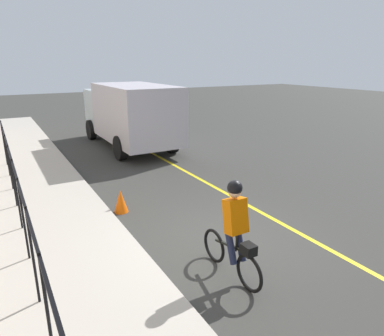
{
  "coord_description": "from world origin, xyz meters",
  "views": [
    {
      "loc": [
        -5.55,
        4.02,
        3.71
      ],
      "look_at": [
        2.1,
        -0.38,
        1.0
      ],
      "focal_mm": 32.58,
      "sensor_mm": 36.0,
      "label": 1
    }
  ],
  "objects": [
    {
      "name": "sidewalk",
      "position": [
        0.0,
        3.4,
        0.07
      ],
      "size": [
        40.0,
        3.2,
        0.15
      ],
      "primitive_type": "cube",
      "color": "#AFA69B",
      "rests_on": "ground"
    },
    {
      "name": "cyclist_lead",
      "position": [
        -1.22,
        0.69,
        0.91
      ],
      "size": [
        1.71,
        0.36,
        1.83
      ],
      "rotation": [
        0.0,
        0.0,
        0.01
      ],
      "color": "black",
      "rests_on": "ground"
    },
    {
      "name": "lane_line_centre",
      "position": [
        0.0,
        -1.6,
        0.0
      ],
      "size": [
        36.0,
        0.12,
        0.01
      ],
      "primitive_type": "cube",
      "color": "yellow",
      "rests_on": "ground"
    },
    {
      "name": "traffic_cone_near",
      "position": [
        2.49,
        1.49,
        0.3
      ],
      "size": [
        0.36,
        0.36,
        0.59
      ],
      "primitive_type": "cone",
      "color": "#EB5608",
      "rests_on": "ground"
    },
    {
      "name": "ground_plane",
      "position": [
        0.0,
        0.0,
        0.0
      ],
      "size": [
        80.0,
        80.0,
        0.0
      ],
      "primitive_type": "plane",
      "color": "#363532"
    },
    {
      "name": "box_truck_background",
      "position": [
        9.12,
        -1.24,
        1.55
      ],
      "size": [
        6.72,
        2.55,
        2.78
      ],
      "rotation": [
        0.0,
        0.0,
        0.0
      ],
      "color": "#B6AFBB",
      "rests_on": "ground"
    },
    {
      "name": "iron_fence",
      "position": [
        1.0,
        3.8,
        1.29
      ],
      "size": [
        14.37,
        0.04,
        1.6
      ],
      "color": "black",
      "rests_on": "sidewalk"
    }
  ]
}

